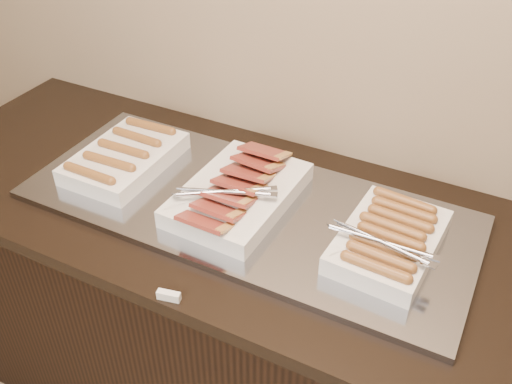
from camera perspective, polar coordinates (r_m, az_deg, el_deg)
counter at (r=1.84m, az=-0.94°, el=-12.66°), size 2.06×0.76×0.90m
warming_tray at (r=1.52m, az=-1.06°, el=-1.47°), size 1.20×0.50×0.02m
dish_left at (r=1.69m, az=-12.97°, el=3.41°), size 0.23×0.34×0.07m
dish_center at (r=1.50m, az=-1.83°, el=-0.07°), size 0.28×0.41×0.09m
dish_right at (r=1.39m, az=13.11°, el=-4.68°), size 0.26×0.33×0.08m
label_holder at (r=1.30m, az=-8.72°, el=-10.22°), size 0.06×0.03×0.02m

